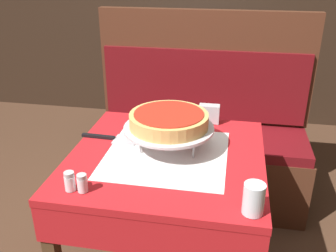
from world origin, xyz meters
TOP-DOWN VIEW (x-y plane):
  - dining_table_front at (0.00, 0.00)m, footprint 0.81×0.81m
  - dining_table_rear at (-0.14, 1.63)m, footprint 0.79×0.79m
  - booth_bench at (0.06, 0.83)m, footprint 1.36×0.49m
  - pizza_pan_stand at (0.00, 0.05)m, footprint 0.38×0.38m
  - deep_dish_pizza at (0.00, 0.05)m, footprint 0.33×0.33m
  - pizza_server at (-0.27, 0.09)m, footprint 0.26×0.09m
  - water_glass_near at (0.34, -0.34)m, footprint 0.07×0.07m
  - salt_shaker at (-0.28, -0.32)m, footprint 0.04×0.04m
  - pepper_shaker at (-0.24, -0.32)m, footprint 0.04×0.04m
  - napkin_holder at (0.15, 0.36)m, footprint 0.10×0.05m
  - condiment_caddy at (-0.19, 1.72)m, footprint 0.15×0.15m

SIDE VIEW (x-z plane):
  - booth_bench at x=0.06m, z-range -0.25..0.96m
  - dining_table_rear at x=-0.14m, z-range 0.26..1.01m
  - dining_table_front at x=0.00m, z-range 0.27..1.02m
  - pizza_server at x=-0.27m, z-range 0.75..0.77m
  - condiment_caddy at x=-0.19m, z-range 0.71..0.86m
  - pepper_shaker at x=-0.24m, z-range 0.76..0.82m
  - salt_shaker at x=-0.28m, z-range 0.76..0.83m
  - napkin_holder at x=0.15m, z-range 0.76..0.85m
  - water_glass_near at x=0.34m, z-range 0.76..0.86m
  - pizza_pan_stand at x=0.00m, z-range 0.80..0.90m
  - deep_dish_pizza at x=0.00m, z-range 0.86..0.92m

